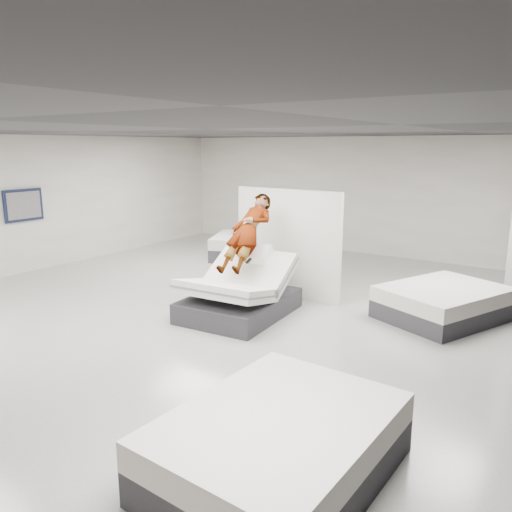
% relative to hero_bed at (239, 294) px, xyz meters
% --- Properties ---
extents(room, '(14.00, 14.04, 3.20)m').
position_rel_hero_bed_xyz_m(room, '(-0.03, -0.79, 1.22)').
color(room, '#B0AEA6').
rests_on(room, ground).
extents(hero_bed, '(1.68, 2.13, 1.18)m').
position_rel_hero_bed_xyz_m(hero_bed, '(0.00, 0.00, 0.00)').
color(hero_bed, '#323236').
rests_on(hero_bed, floor).
extents(person, '(0.77, 1.54, 1.64)m').
position_rel_hero_bed_xyz_m(person, '(-0.02, 0.31, 0.87)').
color(person, slate).
rests_on(person, hero_bed).
extents(remote, '(0.06, 0.15, 0.08)m').
position_rel_hero_bed_xyz_m(remote, '(0.22, -0.02, 0.64)').
color(remote, black).
rests_on(remote, person).
extents(divider_panel, '(2.34, 0.18, 2.13)m').
position_rel_hero_bed_xyz_m(divider_panel, '(0.08, 1.52, 0.68)').
color(divider_panel, white).
rests_on(divider_panel, floor).
extents(flat_bed_right_far, '(2.22, 2.49, 0.56)m').
position_rel_hero_bed_xyz_m(flat_bed_right_far, '(3.05, 1.85, -0.10)').
color(flat_bed_right_far, '#323236').
rests_on(flat_bed_right_far, floor).
extents(flat_bed_right_near, '(1.77, 2.30, 0.61)m').
position_rel_hero_bed_xyz_m(flat_bed_right_near, '(2.90, -3.41, -0.07)').
color(flat_bed_right_near, '#323236').
rests_on(flat_bed_right_near, floor).
extents(flat_bed_left_far, '(2.71, 2.43, 0.61)m').
position_rel_hero_bed_xyz_m(flat_bed_left_far, '(-2.32, 3.99, -0.07)').
color(flat_bed_left_far, '#323236').
rests_on(flat_bed_left_far, floor).
extents(wall_poster, '(0.06, 0.95, 0.75)m').
position_rel_hero_bed_xyz_m(wall_poster, '(-5.96, -0.29, 1.22)').
color(wall_poster, black).
rests_on(wall_poster, wall_left).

